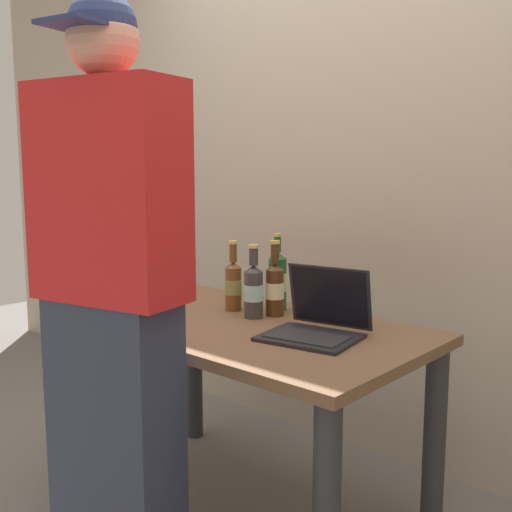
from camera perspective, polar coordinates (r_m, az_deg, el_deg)
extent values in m
plane|color=slate|center=(2.52, -1.30, -22.33)|extent=(8.00, 8.00, 0.00)
cube|color=brown|center=(2.24, -1.35, -6.62)|extent=(1.34, 0.76, 0.04)
cylinder|color=#2D2D30|center=(2.62, -16.38, -13.10)|extent=(0.08, 0.08, 0.69)
cylinder|color=#2D2D30|center=(2.98, -5.75, -10.13)|extent=(0.08, 0.08, 0.69)
cylinder|color=#2D2D30|center=(2.30, 16.17, -16.24)|extent=(0.08, 0.08, 0.69)
cube|color=black|center=(2.03, 4.99, -7.52)|extent=(0.34, 0.29, 0.01)
cube|color=#232326|center=(2.02, 4.73, -7.44)|extent=(0.27, 0.19, 0.00)
cube|color=black|center=(2.13, 6.82, -3.72)|extent=(0.31, 0.10, 0.21)
cube|color=black|center=(2.13, 6.78, -3.74)|extent=(0.28, 0.09, 0.19)
cylinder|color=brown|center=(2.41, -2.11, -3.07)|extent=(0.06, 0.06, 0.17)
cone|color=brown|center=(2.39, -2.13, -0.83)|extent=(0.06, 0.06, 0.02)
cylinder|color=brown|center=(2.39, -2.13, 0.28)|extent=(0.03, 0.03, 0.07)
cylinder|color=#BFB74C|center=(2.38, -2.14, 1.28)|extent=(0.03, 0.03, 0.01)
cylinder|color=olive|center=(2.41, -2.12, -2.87)|extent=(0.06, 0.06, 0.06)
cylinder|color=#472B14|center=(2.32, 1.75, -3.41)|extent=(0.07, 0.07, 0.18)
cone|color=#472B14|center=(2.30, 1.76, -0.99)|extent=(0.07, 0.07, 0.02)
cylinder|color=#472B14|center=(2.30, 1.77, 0.22)|extent=(0.03, 0.03, 0.07)
cylinder|color=#BFB74C|center=(2.29, 1.77, 1.28)|extent=(0.04, 0.04, 0.01)
cylinder|color=beige|center=(2.32, 1.75, -3.20)|extent=(0.07, 0.07, 0.06)
cylinder|color=#333333|center=(2.29, -0.23, -3.61)|extent=(0.07, 0.07, 0.17)
cone|color=#333333|center=(2.27, -0.24, -1.17)|extent=(0.07, 0.07, 0.02)
cylinder|color=#333333|center=(2.26, -0.24, -0.06)|extent=(0.03, 0.03, 0.06)
cylinder|color=#BFB74C|center=(2.26, -0.24, 0.90)|extent=(0.04, 0.04, 0.01)
cylinder|color=#8DCBC3|center=(2.29, -0.23, -3.40)|extent=(0.07, 0.07, 0.06)
cylinder|color=#1E5123|center=(2.41, 2.00, -2.64)|extent=(0.07, 0.07, 0.20)
cone|color=#1E5123|center=(2.39, 2.01, 0.06)|extent=(0.07, 0.07, 0.02)
cylinder|color=#1E5123|center=(2.39, 2.02, 1.08)|extent=(0.03, 0.03, 0.06)
cylinder|color=#BFB74C|center=(2.38, 2.02, 1.95)|extent=(0.03, 0.03, 0.01)
cylinder|color=#9AD37E|center=(2.41, 2.00, -2.40)|extent=(0.07, 0.07, 0.07)
cube|color=#2D3347|center=(1.96, -12.74, -17.00)|extent=(0.41, 0.27, 0.91)
cube|color=red|center=(1.78, -13.52, 5.73)|extent=(0.48, 0.30, 0.61)
sphere|color=tan|center=(1.81, -13.99, 18.80)|extent=(0.20, 0.20, 0.20)
sphere|color=navy|center=(1.81, -14.03, 19.88)|extent=(0.19, 0.19, 0.19)
cube|color=navy|center=(1.73, -16.80, 20.00)|extent=(0.18, 0.14, 0.01)
cube|color=tan|center=(2.80, 9.86, 8.50)|extent=(6.00, 0.10, 2.60)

